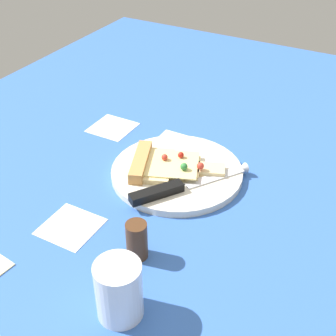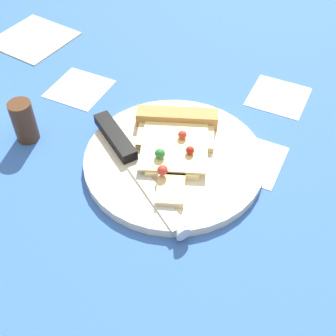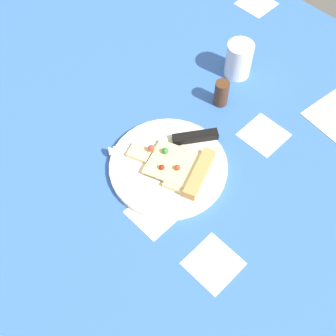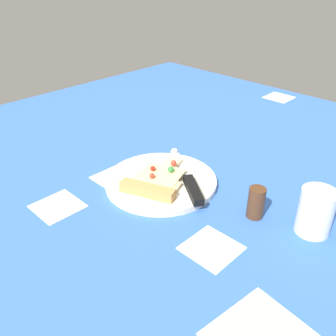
{
  "view_description": "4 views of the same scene",
  "coord_description": "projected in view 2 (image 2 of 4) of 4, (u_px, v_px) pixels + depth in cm",
  "views": [
    {
      "loc": [
        -24.27,
        70.01,
        53.59
      ],
      "look_at": [
        9.6,
        8.3,
        3.88
      ],
      "focal_mm": 50.49,
      "sensor_mm": 36.0,
      "label": 1
    },
    {
      "loc": [
        -30.39,
        -13.63,
        46.38
      ],
      "look_at": [
        6.39,
        4.1,
        2.48
      ],
      "focal_mm": 48.41,
      "sensor_mm": 36.0,
      "label": 2
    },
    {
      "loc": [
        46.47,
        -31.89,
        80.1
      ],
      "look_at": [
        11.45,
        2.8,
        4.27
      ],
      "focal_mm": 47.76,
      "sensor_mm": 36.0,
      "label": 3
    },
    {
      "loc": [
        58.94,
        55.36,
        44.83
      ],
      "look_at": [
        8.52,
        5.93,
        4.17
      ],
      "focal_mm": 39.35,
      "sensor_mm": 36.0,
      "label": 4
    }
  ],
  "objects": [
    {
      "name": "plate",
      "position": [
        174.0,
        160.0,
        0.63
      ],
      "size": [
        25.14,
        25.14,
        1.38
      ],
      "primitive_type": "cylinder",
      "color": "silver",
      "rests_on": "ground_plane"
    },
    {
      "name": "knife",
      "position": [
        129.0,
        157.0,
        0.62
      ],
      "size": [
        15.32,
        20.97,
        2.45
      ],
      "rotation": [
        0.0,
        0.0,
        2.54
      ],
      "color": "silver",
      "rests_on": "plate"
    },
    {
      "name": "pizza_slice",
      "position": [
        175.0,
        140.0,
        0.64
      ],
      "size": [
        19.05,
        14.37,
        2.7
      ],
      "rotation": [
        0.0,
        0.0,
        1.95
      ],
      "color": "beige",
      "rests_on": "plate"
    },
    {
      "name": "pepper_shaker",
      "position": [
        24.0,
        121.0,
        0.65
      ],
      "size": [
        3.33,
        3.33,
        6.48
      ],
      "primitive_type": "cylinder",
      "color": "#4C2D19",
      "rests_on": "ground_plane"
    },
    {
      "name": "ground_plane",
      "position": [
        175.0,
        232.0,
        0.58
      ],
      "size": [
        143.32,
        143.32,
        3.0
      ],
      "color": "#3360B7",
      "rests_on": "ground"
    },
    {
      "name": "napkin",
      "position": [
        33.0,
        38.0,
        0.86
      ],
      "size": [
        14.5,
        14.5,
        0.4
      ],
      "primitive_type": "cube",
      "rotation": [
        0.0,
        0.0,
        -0.12
      ],
      "color": "beige",
      "rests_on": "ground_plane"
    }
  ]
}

